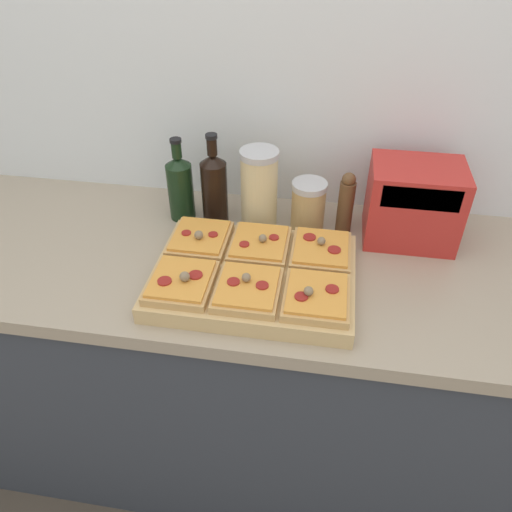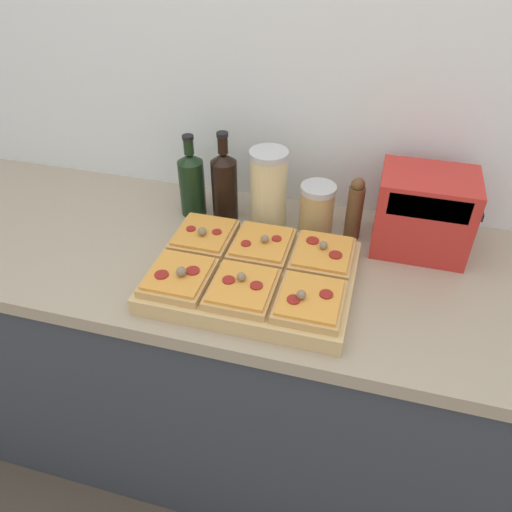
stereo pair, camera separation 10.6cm
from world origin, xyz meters
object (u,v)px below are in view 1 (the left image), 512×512
(wine_bottle, at_px, (214,187))
(grain_jar_short, at_px, (308,206))
(cutting_board, at_px, (254,276))
(toaster_oven, at_px, (413,203))
(olive_oil_bottle, at_px, (180,186))
(grain_jar_tall, at_px, (259,189))
(pepper_mill, at_px, (346,204))

(wine_bottle, distance_m, grain_jar_short, 0.28)
(cutting_board, distance_m, toaster_oven, 0.49)
(toaster_oven, bearing_deg, olive_oil_bottle, 179.93)
(cutting_board, height_order, wine_bottle, wine_bottle)
(grain_jar_tall, relative_size, pepper_mill, 1.25)
(olive_oil_bottle, bearing_deg, wine_bottle, 0.00)
(olive_oil_bottle, bearing_deg, pepper_mill, 0.00)
(olive_oil_bottle, height_order, grain_jar_tall, olive_oil_bottle)
(grain_jar_tall, bearing_deg, grain_jar_short, -0.00)
(grain_jar_tall, bearing_deg, wine_bottle, -180.00)
(cutting_board, xyz_separation_m, grain_jar_tall, (-0.03, 0.27, 0.10))
(grain_jar_short, bearing_deg, grain_jar_tall, 180.00)
(wine_bottle, bearing_deg, cutting_board, -59.37)
(cutting_board, distance_m, pepper_mill, 0.36)
(wine_bottle, bearing_deg, toaster_oven, -0.09)
(pepper_mill, distance_m, toaster_oven, 0.18)
(olive_oil_bottle, xyz_separation_m, grain_jar_tall, (0.23, 0.00, 0.01))
(wine_bottle, relative_size, grain_jar_tall, 1.16)
(cutting_board, height_order, toaster_oven, toaster_oven)
(wine_bottle, height_order, grain_jar_short, wine_bottle)
(wine_bottle, bearing_deg, pepper_mill, 0.00)
(grain_jar_short, distance_m, toaster_oven, 0.29)
(wine_bottle, relative_size, grain_jar_short, 1.83)
(cutting_board, distance_m, grain_jar_short, 0.30)
(grain_jar_tall, xyz_separation_m, toaster_oven, (0.43, -0.00, -0.01))
(cutting_board, distance_m, wine_bottle, 0.33)
(toaster_oven, bearing_deg, pepper_mill, 179.73)
(cutting_board, distance_m, grain_jar_tall, 0.29)
(cutting_board, relative_size, grain_jar_tall, 2.13)
(grain_jar_short, relative_size, toaster_oven, 0.55)
(olive_oil_bottle, bearing_deg, cutting_board, -46.03)
(grain_jar_short, bearing_deg, wine_bottle, 180.00)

